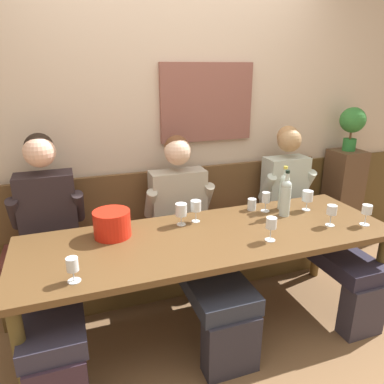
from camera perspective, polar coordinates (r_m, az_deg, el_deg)
name	(u,v)px	position (r m, az deg, el deg)	size (l,w,h in m)	color
ground_plane	(219,346)	(2.60, 4.34, -23.18)	(6.80, 6.80, 0.02)	brown
room_wall_back	(169,111)	(2.96, -3.58, 12.66)	(6.80, 0.12, 2.80)	beige
wood_wainscot_panel	(173,222)	(3.16, -3.02, -4.78)	(6.80, 0.03, 0.90)	brown
wall_bench	(181,250)	(3.06, -1.82, -9.23)	(2.70, 0.42, 0.94)	brown
dining_table	(210,245)	(2.36, 2.91, -8.38)	(2.40, 0.78, 0.72)	brown
person_left_seat	(50,248)	(2.49, -21.60, -8.24)	(0.49, 1.20, 1.33)	#352432
person_right_seat	(193,235)	(2.60, 0.13, -6.74)	(0.54, 1.20, 1.25)	#282731
person_center_left_seat	(307,214)	(3.05, 17.67, -3.28)	(0.48, 1.19, 1.27)	#35303B
ice_bucket	(112,224)	(2.32, -12.53, -4.92)	(0.23, 0.23, 0.17)	red
wine_bottle_amber_mid	(284,190)	(2.76, 14.31, 0.24)	(0.07, 0.07, 0.33)	#B4CEC1
wine_bottle_clear_water	(286,196)	(2.64, 14.58, -0.68)	(0.07, 0.07, 0.34)	#B4C6BF
wine_glass_right_end	(271,224)	(2.25, 12.43, -4.95)	(0.07, 0.07, 0.15)	silver
wine_glass_mid_right	(72,266)	(1.91, -18.38, -11.06)	(0.07, 0.07, 0.13)	silver
wine_glass_center_rear	(196,207)	(2.46, 0.61, -2.35)	(0.07, 0.07, 0.15)	silver
wine_glass_center_front	(266,198)	(2.70, 11.62, -0.96)	(0.06, 0.06, 0.15)	silver
wine_glass_left_end	(181,210)	(2.42, -1.73, -2.88)	(0.08, 0.08, 0.15)	silver
wine_glass_by_bottle	(332,211)	(2.58, 21.23, -2.83)	(0.07, 0.07, 0.15)	silver
wine_glass_near_bucket	(367,211)	(2.69, 25.92, -2.68)	(0.07, 0.07, 0.14)	silver
wine_glass_mid_left	(308,196)	(2.80, 17.81, -0.65)	(0.08, 0.08, 0.15)	silver
water_tumbler_left	(252,204)	(2.73, 9.44, -1.93)	(0.06, 0.06, 0.09)	silver
corner_pedestal	(341,201)	(3.79, 22.49, -1.35)	(0.28, 0.28, 1.00)	brown
potted_plant	(352,123)	(3.61, 24.03, 9.97)	(0.23, 0.23, 0.39)	#256D2D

